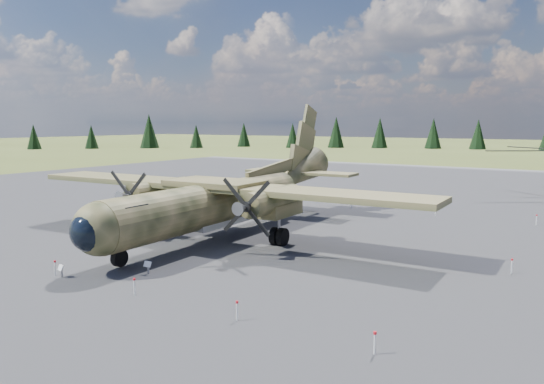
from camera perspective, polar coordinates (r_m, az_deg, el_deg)
The scene contains 7 objects.
ground at distance 37.60m, azimuth -1.46°, elevation -5.01°, with size 500.00×500.00×0.00m, color #5A662D.
apron at distance 46.07m, azimuth 5.50°, elevation -2.72°, with size 120.00×120.00×0.04m, color slate.
transport_plane at distance 38.15m, azimuth -5.12°, elevation -0.31°, with size 31.42×28.57×10.37m.
info_placard_left at distance 30.34m, azimuth -21.75°, elevation -7.70°, with size 0.48×0.29×0.70m.
info_placard_right at distance 29.66m, azimuth -13.22°, elevation -7.70°, with size 0.46×0.22×0.70m.
barrier_fence at distance 37.68m, azimuth -2.11°, elevation -4.20°, with size 33.12×29.62×0.85m.
treeline at distance 39.37m, azimuth 10.54°, elevation 2.54°, with size 296.31×298.25×10.93m.
Camera 1 is at (20.49, -30.46, 8.13)m, focal length 35.00 mm.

